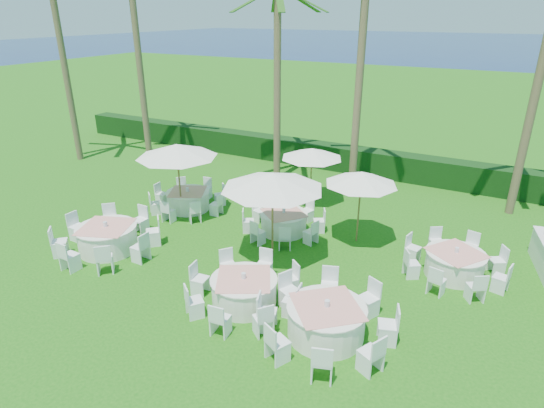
{
  "coord_description": "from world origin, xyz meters",
  "views": [
    {
      "loc": [
        6.7,
        -8.84,
        7.36
      ],
      "look_at": [
        0.04,
        3.73,
        1.3
      ],
      "focal_mm": 30.0,
      "sensor_mm": 36.0,
      "label": 1
    }
  ],
  "objects_px": {
    "banquet_table_b": "(244,290)",
    "umbrella_d": "(361,178)",
    "banquet_table_a": "(107,238)",
    "umbrella_b": "(272,181)",
    "banquet_table_e": "(284,222)",
    "banquet_table_f": "(455,263)",
    "umbrella_a": "(177,151)",
    "banquet_table_c": "(326,320)",
    "banquet_table_d": "(188,200)",
    "umbrella_c": "(312,153)"
  },
  "relations": [
    {
      "from": "banquet_table_b",
      "to": "umbrella_b",
      "type": "distance_m",
      "value": 3.47
    },
    {
      "from": "umbrella_c",
      "to": "banquet_table_c",
      "type": "bearing_deg",
      "value": -63.97
    },
    {
      "from": "banquet_table_c",
      "to": "umbrella_d",
      "type": "height_order",
      "value": "umbrella_d"
    },
    {
      "from": "banquet_table_d",
      "to": "banquet_table_f",
      "type": "xyz_separation_m",
      "value": [
        10.12,
        -0.24,
        0.0
      ]
    },
    {
      "from": "banquet_table_c",
      "to": "banquet_table_d",
      "type": "bearing_deg",
      "value": 149.07
    },
    {
      "from": "banquet_table_c",
      "to": "banquet_table_d",
      "type": "relative_size",
      "value": 1.11
    },
    {
      "from": "banquet_table_d",
      "to": "umbrella_d",
      "type": "relative_size",
      "value": 1.19
    },
    {
      "from": "banquet_table_a",
      "to": "umbrella_a",
      "type": "relative_size",
      "value": 1.13
    },
    {
      "from": "banquet_table_c",
      "to": "banquet_table_e",
      "type": "xyz_separation_m",
      "value": [
        -3.46,
        4.62,
        -0.06
      ]
    },
    {
      "from": "banquet_table_d",
      "to": "banquet_table_f",
      "type": "bearing_deg",
      "value": -1.36
    },
    {
      "from": "banquet_table_f",
      "to": "banquet_table_e",
      "type": "bearing_deg",
      "value": 177.89
    },
    {
      "from": "banquet_table_a",
      "to": "banquet_table_c",
      "type": "distance_m",
      "value": 8.05
    },
    {
      "from": "banquet_table_b",
      "to": "banquet_table_e",
      "type": "xyz_separation_m",
      "value": [
        -1.02,
        4.43,
        -0.03
      ]
    },
    {
      "from": "banquet_table_c",
      "to": "umbrella_c",
      "type": "height_order",
      "value": "umbrella_c"
    },
    {
      "from": "banquet_table_e",
      "to": "banquet_table_f",
      "type": "xyz_separation_m",
      "value": [
        5.83,
        -0.22,
        0.01
      ]
    },
    {
      "from": "banquet_table_b",
      "to": "banquet_table_d",
      "type": "relative_size",
      "value": 1.05
    },
    {
      "from": "banquet_table_a",
      "to": "banquet_table_c",
      "type": "bearing_deg",
      "value": -4.8
    },
    {
      "from": "umbrella_a",
      "to": "umbrella_d",
      "type": "relative_size",
      "value": 1.2
    },
    {
      "from": "banquet_table_a",
      "to": "umbrella_b",
      "type": "distance_m",
      "value": 5.9
    },
    {
      "from": "banquet_table_b",
      "to": "banquet_table_e",
      "type": "bearing_deg",
      "value": 102.93
    },
    {
      "from": "banquet_table_b",
      "to": "umbrella_c",
      "type": "distance_m",
      "value": 7.76
    },
    {
      "from": "banquet_table_f",
      "to": "umbrella_b",
      "type": "height_order",
      "value": "umbrella_b"
    },
    {
      "from": "umbrella_a",
      "to": "umbrella_b",
      "type": "relative_size",
      "value": 0.95
    },
    {
      "from": "banquet_table_c",
      "to": "banquet_table_d",
      "type": "distance_m",
      "value": 9.04
    },
    {
      "from": "banquet_table_a",
      "to": "banquet_table_d",
      "type": "distance_m",
      "value": 3.98
    },
    {
      "from": "banquet_table_b",
      "to": "banquet_table_e",
      "type": "height_order",
      "value": "banquet_table_b"
    },
    {
      "from": "banquet_table_a",
      "to": "banquet_table_e",
      "type": "relative_size",
      "value": 1.17
    },
    {
      "from": "banquet_table_b",
      "to": "banquet_table_e",
      "type": "relative_size",
      "value": 1.08
    },
    {
      "from": "banquet_table_c",
      "to": "umbrella_a",
      "type": "height_order",
      "value": "umbrella_a"
    },
    {
      "from": "umbrella_a",
      "to": "umbrella_d",
      "type": "bearing_deg",
      "value": 8.95
    },
    {
      "from": "banquet_table_b",
      "to": "umbrella_d",
      "type": "relative_size",
      "value": 1.25
    },
    {
      "from": "umbrella_d",
      "to": "banquet_table_c",
      "type": "bearing_deg",
      "value": -80.03
    },
    {
      "from": "banquet_table_d",
      "to": "umbrella_a",
      "type": "height_order",
      "value": "umbrella_a"
    },
    {
      "from": "banquet_table_a",
      "to": "umbrella_c",
      "type": "relative_size",
      "value": 1.37
    },
    {
      "from": "banquet_table_c",
      "to": "banquet_table_f",
      "type": "xyz_separation_m",
      "value": [
        2.37,
        4.41,
        -0.04
      ]
    },
    {
      "from": "banquet_table_b",
      "to": "umbrella_d",
      "type": "distance_m",
      "value": 5.53
    },
    {
      "from": "banquet_table_d",
      "to": "umbrella_a",
      "type": "distance_m",
      "value": 2.26
    },
    {
      "from": "banquet_table_d",
      "to": "umbrella_c",
      "type": "height_order",
      "value": "umbrella_c"
    },
    {
      "from": "banquet_table_d",
      "to": "umbrella_b",
      "type": "bearing_deg",
      "value": -20.87
    },
    {
      "from": "banquet_table_d",
      "to": "banquet_table_e",
      "type": "distance_m",
      "value": 4.29
    },
    {
      "from": "umbrella_b",
      "to": "umbrella_c",
      "type": "bearing_deg",
      "value": 99.06
    },
    {
      "from": "banquet_table_a",
      "to": "umbrella_b",
      "type": "relative_size",
      "value": 1.07
    },
    {
      "from": "banquet_table_b",
      "to": "umbrella_b",
      "type": "bearing_deg",
      "value": 101.23
    },
    {
      "from": "umbrella_b",
      "to": "banquet_table_f",
      "type": "bearing_deg",
      "value": 16.52
    },
    {
      "from": "banquet_table_e",
      "to": "umbrella_b",
      "type": "xyz_separation_m",
      "value": [
        0.49,
        -1.8,
        2.23
      ]
    },
    {
      "from": "umbrella_a",
      "to": "banquet_table_e",
      "type": "bearing_deg",
      "value": 7.1
    },
    {
      "from": "banquet_table_a",
      "to": "umbrella_a",
      "type": "xyz_separation_m",
      "value": [
        0.36,
        3.42,
        2.14
      ]
    },
    {
      "from": "banquet_table_d",
      "to": "banquet_table_e",
      "type": "height_order",
      "value": "banquet_table_d"
    },
    {
      "from": "banquet_table_b",
      "to": "umbrella_d",
      "type": "height_order",
      "value": "umbrella_d"
    },
    {
      "from": "banquet_table_f",
      "to": "umbrella_b",
      "type": "bearing_deg",
      "value": -163.48
    }
  ]
}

